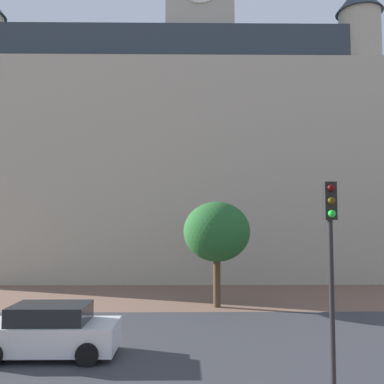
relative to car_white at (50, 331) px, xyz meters
name	(u,v)px	position (x,y,z in m)	size (l,w,h in m)	color
ground_plane	(205,336)	(4.73, 2.24, -0.73)	(120.00, 120.00, 0.00)	brown
street_asphalt_strip	(205,338)	(4.73, 1.88, -0.73)	(120.00, 8.53, 0.00)	#38383D
landmark_building	(176,157)	(3.24, 21.01, 8.46)	(29.38, 14.31, 30.21)	#B2A893
car_white	(50,331)	(0.00, 0.00, 0.00)	(4.00, 2.01, 1.53)	silver
traffic_light_pole	(331,246)	(7.46, -3.09, 2.71)	(0.28, 0.34, 4.95)	black
tree_curb_far	(217,232)	(5.51, 7.26, 2.78)	(3.16, 3.16, 4.95)	#4C3823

